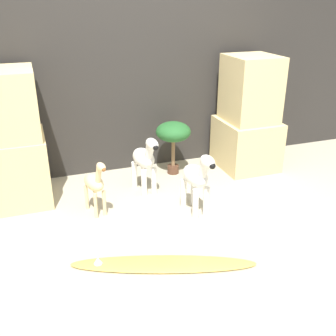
# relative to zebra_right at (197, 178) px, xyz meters

# --- Properties ---
(ground_plane) EXTENTS (14.00, 14.00, 0.00)m
(ground_plane) POSITION_rel_zebra_right_xyz_m (-0.28, -0.31, -0.35)
(ground_plane) COLOR #B2A88E
(wall_back) EXTENTS (6.40, 0.08, 2.20)m
(wall_back) POSITION_rel_zebra_right_xyz_m (-0.28, 1.24, 0.75)
(wall_back) COLOR #2D2B28
(wall_back) RESTS_ON ground_plane
(rock_pillar_left) EXTENTS (0.60, 0.65, 1.25)m
(rock_pillar_left) POSITION_rel_zebra_right_xyz_m (-1.52, 0.81, 0.25)
(rock_pillar_left) COLOR #DBC184
(rock_pillar_left) RESTS_ON ground_plane
(rock_pillar_right) EXTENTS (0.60, 0.65, 1.25)m
(rock_pillar_right) POSITION_rel_zebra_right_xyz_m (0.96, 0.81, 0.22)
(rock_pillar_right) COLOR #DBC184
(rock_pillar_right) RESTS_ON ground_plane
(zebra_right) EXTENTS (0.22, 0.46, 0.62)m
(zebra_right) POSITION_rel_zebra_right_xyz_m (0.00, 0.00, 0.00)
(zebra_right) COLOR white
(zebra_right) RESTS_ON ground_plane
(zebra_left) EXTENTS (0.23, 0.47, 0.62)m
(zebra_left) POSITION_rel_zebra_right_xyz_m (-0.32, 0.55, 0.00)
(zebra_left) COLOR white
(zebra_left) RESTS_ON ground_plane
(giraffe_figurine) EXTENTS (0.21, 0.40, 0.55)m
(giraffe_figurine) POSITION_rel_zebra_right_xyz_m (-0.85, 0.30, -0.05)
(giraffe_figurine) COLOR beige
(giraffe_figurine) RESTS_ON ground_plane
(potted_palm_front) EXTENTS (0.38, 0.38, 0.59)m
(potted_palm_front) POSITION_rel_zebra_right_xyz_m (0.10, 0.89, 0.11)
(potted_palm_front) COLOR #513323
(potted_palm_front) RESTS_ON ground_plane
(surfboard) EXTENTS (1.37, 0.65, 0.07)m
(surfboard) POSITION_rel_zebra_right_xyz_m (-0.54, -0.63, -0.34)
(surfboard) COLOR gold
(surfboard) RESTS_ON ground_plane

